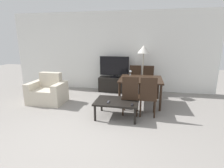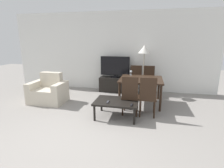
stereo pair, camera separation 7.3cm
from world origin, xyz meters
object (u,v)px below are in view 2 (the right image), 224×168
remote_secondary (131,105)px  remote_primary (108,102)px  armchair (48,92)px  dining_chair_far (148,80)px  dining_table (141,81)px  dining_chair_far_left (136,79)px  wine_glass_left (131,72)px  dining_chair_near (130,94)px  tv (115,67)px  coffee_table (116,102)px  floor_lamp (144,52)px  dining_chair_near_right (148,95)px  tv_stand (115,84)px

remote_secondary → remote_primary: bearing=172.6°
armchair → dining_chair_far: (2.79, 1.26, 0.22)m
dining_table → remote_primary: 1.36m
dining_chair_far_left → wine_glass_left: size_ratio=6.52×
armchair → wine_glass_left: 2.48m
dining_chair_near → dining_chair_far_left: 1.68m
tv → dining_chair_near: size_ratio=1.04×
dining_chair_near → dining_chair_far: same height
dining_table → remote_primary: bearing=-119.8°
dining_table → dining_chair_far_left: bearing=103.5°
tv → remote_secondary: (0.80, -2.29, -0.45)m
coffee_table → remote_secondary: remote_secondary is taller
floor_lamp → remote_secondary: bearing=-94.5°
dining_chair_near_right → tv: bearing=120.8°
tv_stand → dining_chair_far_left: size_ratio=1.10×
armchair → coffee_table: armchair is taller
dining_chair_near_right → remote_primary: 0.93m
floor_lamp → remote_primary: (-0.70, -2.04, -1.00)m
coffee_table → dining_table: bearing=64.0°
armchair → dining_table: bearing=9.1°
dining_table → tv: bearing=131.4°
coffee_table → dining_chair_near_right: size_ratio=1.04×
dining_chair_far_left → floor_lamp: floor_lamp is taller
dining_chair_near → wine_glass_left: (-0.12, 1.28, 0.30)m
tv → dining_chair_far_left: size_ratio=1.04×
dining_chair_near → dining_chair_far: (0.40, 1.68, 0.00)m
armchair → remote_primary: (1.93, -0.75, 0.11)m
dining_chair_near → remote_primary: dining_chair_near is taller
wine_glass_left → remote_primary: bearing=-102.1°
dining_table → dining_chair_near_right: (0.20, -0.84, -0.12)m
remote_primary → dining_chair_near: bearing=34.7°
coffee_table → dining_chair_far: dining_chair_far is taller
remote_secondary → dining_chair_near: bearing=100.3°
coffee_table → dining_chair_far_left: bearing=81.0°
dining_table → dining_chair_far: size_ratio=1.21×
dining_chair_near_right → dining_chair_far_left: same height
dining_chair_far → dining_table: bearing=-103.5°
tv_stand → dining_chair_far: (1.13, -0.21, 0.27)m
dining_table → dining_chair_near_right: bearing=-76.5°
dining_chair_near_right → remote_primary: (-0.87, -0.32, -0.11)m
remote_secondary → wine_glass_left: (-0.19, 1.67, 0.42)m
tv → coffee_table: bearing=-78.2°
armchair → dining_chair_near_right: dining_chair_near_right is taller
armchair → remote_primary: armchair is taller
tv_stand → dining_table: bearing=-48.7°
dining_table → wine_glass_left: wine_glass_left is taller
floor_lamp → wine_glass_left: bearing=-129.7°
armchair → wine_glass_left: size_ratio=6.72×
remote_primary → floor_lamp: bearing=71.0°
tv → coffee_table: 2.18m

